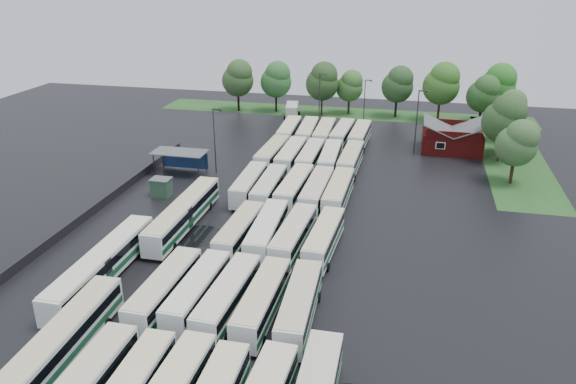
# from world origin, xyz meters

# --- Properties ---
(ground) EXTENTS (160.00, 160.00, 0.00)m
(ground) POSITION_xyz_m (0.00, 0.00, 0.00)
(ground) COLOR black
(ground) RESTS_ON ground
(brick_building) EXTENTS (10.07, 8.60, 5.39)m
(brick_building) POSITION_xyz_m (24.00, 42.77, 1.87)
(brick_building) COLOR maroon
(brick_building) RESTS_ON ground
(wash_shed) EXTENTS (8.20, 4.20, 3.58)m
(wash_shed) POSITION_xyz_m (-17.20, 22.02, 2.99)
(wash_shed) COLOR #2D2D30
(wash_shed) RESTS_ON ground
(utility_hut) EXTENTS (2.70, 2.20, 2.62)m
(utility_hut) POSITION_xyz_m (-16.20, 12.60, 1.32)
(utility_hut) COLOR #2B4C35
(utility_hut) RESTS_ON ground
(grass_strip_north) EXTENTS (80.00, 10.00, 0.01)m
(grass_strip_north) POSITION_xyz_m (2.00, 64.80, 0.01)
(grass_strip_north) COLOR #24521E
(grass_strip_north) RESTS_ON ground
(grass_strip_east) EXTENTS (10.00, 50.00, 0.01)m
(grass_strip_east) POSITION_xyz_m (34.00, 42.80, 0.01)
(grass_strip_east) COLOR #24521E
(grass_strip_east) RESTS_ON ground
(west_fence) EXTENTS (0.10, 50.00, 1.20)m
(west_fence) POSITION_xyz_m (-22.20, 8.00, 0.60)
(west_fence) COLOR #2D2D30
(west_fence) RESTS_ON ground
(bus_r1c0) EXTENTS (2.85, 12.06, 3.34)m
(bus_r1c0) POSITION_xyz_m (-4.29, -12.58, 1.84)
(bus_r1c0) COLOR white
(bus_r1c0) RESTS_ON ground
(bus_r1c1) EXTENTS (2.78, 11.72, 3.25)m
(bus_r1c1) POSITION_xyz_m (-1.21, -12.12, 1.79)
(bus_r1c1) COLOR white
(bus_r1c1) RESTS_ON ground
(bus_r1c2) EXTENTS (3.05, 12.12, 3.35)m
(bus_r1c2) POSITION_xyz_m (1.90, -12.46, 1.84)
(bus_r1c2) COLOR white
(bus_r1c2) RESTS_ON ground
(bus_r1c3) EXTENTS (2.69, 11.87, 3.29)m
(bus_r1c3) POSITION_xyz_m (5.13, -12.39, 1.81)
(bus_r1c3) COLOR white
(bus_r1c3) RESTS_ON ground
(bus_r1c4) EXTENTS (3.00, 12.01, 3.32)m
(bus_r1c4) POSITION_xyz_m (8.59, -12.32, 1.82)
(bus_r1c4) COLOR white
(bus_r1c4) RESTS_ON ground
(bus_r2c1) EXTENTS (2.82, 11.72, 3.24)m
(bus_r2c1) POSITION_xyz_m (-1.17, 0.89, 1.78)
(bus_r2c1) COLOR white
(bus_r2c1) RESTS_ON ground
(bus_r2c2) EXTENTS (3.05, 12.43, 3.44)m
(bus_r2c2) POSITION_xyz_m (1.96, 1.29, 1.89)
(bus_r2c2) COLOR white
(bus_r2c2) RESTS_ON ground
(bus_r2c3) EXTENTS (3.13, 12.19, 3.36)m
(bus_r2c3) POSITION_xyz_m (5.13, 1.07, 1.85)
(bus_r2c3) COLOR white
(bus_r2c3) RESTS_ON ground
(bus_r2c4) EXTENTS (3.04, 11.83, 3.27)m
(bus_r2c4) POSITION_xyz_m (8.56, 1.21, 1.80)
(bus_r2c4) COLOR white
(bus_r2c4) RESTS_ON ground
(bus_r3c0) EXTENTS (2.79, 11.77, 3.26)m
(bus_r3c0) POSITION_xyz_m (-4.28, 15.15, 1.79)
(bus_r3c0) COLOR white
(bus_r3c0) RESTS_ON ground
(bus_r3c1) EXTENTS (2.68, 11.84, 3.29)m
(bus_r3c1) POSITION_xyz_m (-1.23, 14.54, 1.81)
(bus_r3c1) COLOR white
(bus_r3c1) RESTS_ON ground
(bus_r3c2) EXTENTS (3.04, 12.41, 3.43)m
(bus_r3c2) POSITION_xyz_m (2.19, 14.99, 1.89)
(bus_r3c2) COLOR white
(bus_r3c2) RESTS_ON ground
(bus_r3c3) EXTENTS (2.79, 12.37, 3.43)m
(bus_r3c3) POSITION_xyz_m (5.36, 14.53, 1.89)
(bus_r3c3) COLOR white
(bus_r3c3) RESTS_ON ground
(bus_r3c4) EXTENTS (2.78, 12.30, 3.41)m
(bus_r3c4) POSITION_xyz_m (8.24, 14.78, 1.88)
(bus_r3c4) COLOR white
(bus_r3c4) RESTS_ON ground
(bus_r4c0) EXTENTS (2.95, 12.28, 3.40)m
(bus_r4c0) POSITION_xyz_m (-4.39, 28.61, 1.87)
(bus_r4c0) COLOR white
(bus_r4c0) RESTS_ON ground
(bus_r4c1) EXTENTS (2.70, 12.34, 3.43)m
(bus_r4c1) POSITION_xyz_m (-1.20, 28.19, 1.89)
(bus_r4c1) COLOR white
(bus_r4c1) RESTS_ON ground
(bus_r4c2) EXTENTS (2.58, 12.04, 3.35)m
(bus_r4c2) POSITION_xyz_m (1.89, 28.25, 1.84)
(bus_r4c2) COLOR white
(bus_r4c2) RESTS_ON ground
(bus_r4c3) EXTENTS (2.93, 11.94, 3.30)m
(bus_r4c3) POSITION_xyz_m (5.00, 28.51, 1.82)
(bus_r4c3) COLOR white
(bus_r4c3) RESTS_ON ground
(bus_r4c4) EXTENTS (2.85, 12.21, 3.38)m
(bus_r4c4) POSITION_xyz_m (8.22, 28.34, 1.86)
(bus_r4c4) COLOR white
(bus_r4c4) RESTS_ON ground
(bus_r5c0) EXTENTS (3.10, 12.26, 3.38)m
(bus_r5c0) POSITION_xyz_m (-4.57, 41.74, 1.86)
(bus_r5c0) COLOR white
(bus_r5c0) RESTS_ON ground
(bus_r5c1) EXTENTS (3.22, 12.35, 3.41)m
(bus_r5c1) POSITION_xyz_m (-1.20, 41.86, 1.87)
(bus_r5c1) COLOR white
(bus_r5c1) RESTS_ON ground
(bus_r5c2) EXTENTS (2.89, 12.35, 3.42)m
(bus_r5c2) POSITION_xyz_m (1.89, 41.70, 1.88)
(bus_r5c2) COLOR white
(bus_r5c2) RESTS_ON ground
(bus_r5c3) EXTENTS (3.09, 12.10, 3.34)m
(bus_r5c3) POSITION_xyz_m (5.03, 42.22, 1.84)
(bus_r5c3) COLOR white
(bus_r5c3) RESTS_ON ground
(bus_r5c4) EXTENTS (2.98, 12.13, 3.35)m
(bus_r5c4) POSITION_xyz_m (8.21, 41.93, 1.84)
(bus_r5c4) COLOR white
(bus_r5c4) RESTS_ON ground
(artic_bus_west_a) EXTENTS (3.03, 18.07, 3.34)m
(artic_bus_west_a) POSITION_xyz_m (-9.07, -22.69, 1.85)
(artic_bus_west_a) COLOR white
(artic_bus_west_a) RESTS_ON ground
(artic_bus_west_b) EXTENTS (2.65, 18.31, 3.40)m
(artic_bus_west_b) POSITION_xyz_m (-9.23, 3.86, 1.88)
(artic_bus_west_b) COLOR white
(artic_bus_west_b) RESTS_ON ground
(artic_bus_west_c) EXTENTS (2.66, 18.31, 3.40)m
(artic_bus_west_c) POSITION_xyz_m (-12.37, -9.76, 1.88)
(artic_bus_west_c) COLOR white
(artic_bus_west_c) RESTS_ON ground
(minibus) EXTENTS (3.50, 6.88, 2.86)m
(minibus) POSITION_xyz_m (-7.72, 58.51, 1.59)
(minibus) COLOR silver
(minibus) RESTS_ON ground
(tree_north_0) EXTENTS (6.82, 6.82, 11.30)m
(tree_north_0) POSITION_xyz_m (-20.27, 61.53, 7.27)
(tree_north_0) COLOR black
(tree_north_0) RESTS_ON ground
(tree_north_1) EXTENTS (6.67, 6.67, 11.04)m
(tree_north_1) POSITION_xyz_m (-12.07, 62.74, 7.11)
(tree_north_1) COLOR black
(tree_north_1) RESTS_ON ground
(tree_north_2) EXTENTS (6.91, 6.91, 11.44)m
(tree_north_2) POSITION_xyz_m (-1.85, 61.66, 7.36)
(tree_north_2) COLOR #36291D
(tree_north_2) RESTS_ON ground
(tree_north_3) EXTENTS (5.73, 5.73, 9.50)m
(tree_north_3) POSITION_xyz_m (3.61, 64.40, 6.11)
(tree_north_3) COLOR black
(tree_north_3) RESTS_ON ground
(tree_north_4) EXTENTS (6.55, 6.55, 10.85)m
(tree_north_4) POSITION_xyz_m (13.63, 63.90, 6.98)
(tree_north_4) COLOR black
(tree_north_4) RESTS_ON ground
(tree_north_5) EXTENTS (7.35, 7.35, 12.17)m
(tree_north_5) POSITION_xyz_m (22.31, 62.37, 7.83)
(tree_north_5) COLOR black
(tree_north_5) RESTS_ON ground
(tree_north_6) EXTENTS (7.37, 7.37, 12.21)m
(tree_north_6) POSITION_xyz_m (33.05, 63.13, 7.86)
(tree_north_6) COLOR black
(tree_north_6) RESTS_ON ground
(tree_east_0) EXTENTS (5.95, 5.94, 9.83)m
(tree_east_0) POSITION_xyz_m (32.15, 28.49, 6.32)
(tree_east_0) COLOR #31231A
(tree_east_0) RESTS_ON ground
(tree_east_1) EXTENTS (6.88, 6.88, 11.39)m
(tree_east_1) POSITION_xyz_m (31.51, 38.56, 7.33)
(tree_east_1) COLOR #36271D
(tree_east_1) RESTS_ON ground
(tree_east_2) EXTENTS (4.79, 4.79, 7.93)m
(tree_east_2) POSITION_xyz_m (33.34, 43.31, 5.10)
(tree_east_2) COLOR black
(tree_east_2) RESTS_ON ground
(tree_east_3) EXTENTS (5.81, 5.81, 9.62)m
(tree_east_3) POSITION_xyz_m (33.99, 50.71, 6.19)
(tree_east_3) COLOR black
(tree_east_3) RESTS_ON ground
(tree_east_4) EXTENTS (6.27, 6.27, 10.38)m
(tree_east_4) POSITION_xyz_m (30.25, 59.91, 6.67)
(tree_east_4) COLOR black
(tree_east_4) RESTS_ON ground
(lamp_post_ne) EXTENTS (1.67, 0.32, 10.82)m
(lamp_post_ne) POSITION_xyz_m (17.91, 40.18, 6.28)
(lamp_post_ne) COLOR #2D2D30
(lamp_post_ne) RESTS_ON ground
(lamp_post_nw) EXTENTS (1.55, 0.30, 10.09)m
(lamp_post_nw) POSITION_xyz_m (-11.97, 23.48, 5.86)
(lamp_post_nw) COLOR #2D2D30
(lamp_post_nw) RESTS_ON ground
(lamp_post_back_w) EXTENTS (1.56, 0.30, 10.14)m
(lamp_post_back_w) POSITION_xyz_m (-1.29, 55.23, 5.89)
(lamp_post_back_w) COLOR #2D2D30
(lamp_post_back_w) RESTS_ON ground
(lamp_post_back_e) EXTENTS (1.43, 0.28, 9.30)m
(lamp_post_back_e) POSITION_xyz_m (7.70, 55.04, 5.40)
(lamp_post_back_e) COLOR #2D2D30
(lamp_post_back_e) RESTS_ON ground
(puddle_0) EXTENTS (5.98, 5.98, 0.01)m
(puddle_0) POSITION_xyz_m (0.55, -18.82, 0.00)
(puddle_0) COLOR black
(puddle_0) RESTS_ON ground
(puddle_2) EXTENTS (5.78, 5.78, 0.01)m
(puddle_2) POSITION_xyz_m (-6.71, 2.10, 0.00)
(puddle_2) COLOR black
(puddle_2) RESTS_ON ground
(puddle_3) EXTENTS (4.88, 4.88, 0.01)m
(puddle_3) POSITION_xyz_m (5.39, -1.77, 0.00)
(puddle_3) COLOR black
(puddle_3) RESTS_ON ground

